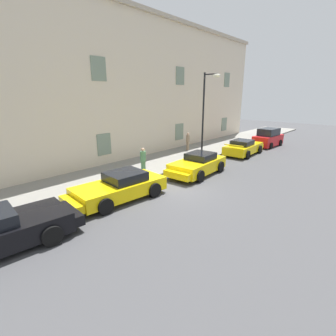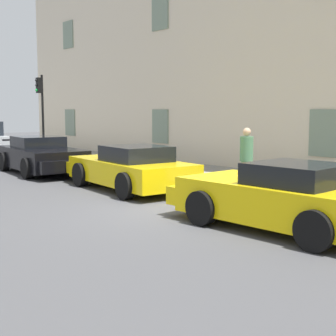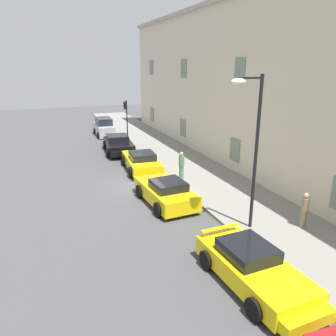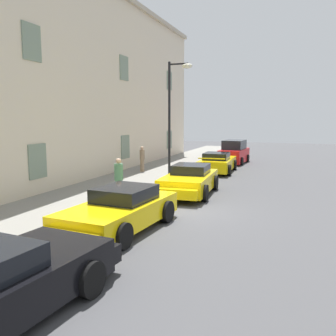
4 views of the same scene
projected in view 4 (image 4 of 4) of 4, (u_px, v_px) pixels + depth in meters
ground_plane at (181, 211)px, 13.63m from camera, size 80.00×80.00×0.00m
sidewalk at (83, 200)px, 15.07m from camera, size 60.00×4.50×0.14m
sportscar_red_lead at (1, 282)px, 6.32m from camera, size 4.94×2.56×1.35m
sportscar_yellow_flank at (117, 212)px, 11.05m from camera, size 4.99×2.46×1.31m
sportscar_white_middle at (189, 182)px, 16.35m from camera, size 4.61×2.34×1.33m
sportscar_tail_end at (218, 163)px, 23.41m from camera, size 4.78×2.25×1.28m
hatchback_distant at (234, 153)px, 27.85m from camera, size 3.79×2.01×1.77m
street_lamp at (176, 99)px, 20.36m from camera, size 0.44×1.42×6.42m
pedestrian_admiring at (142, 158)px, 22.49m from camera, size 0.33×0.33×1.58m
pedestrian_strolling at (119, 179)px, 14.53m from camera, size 0.44×0.44×1.72m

